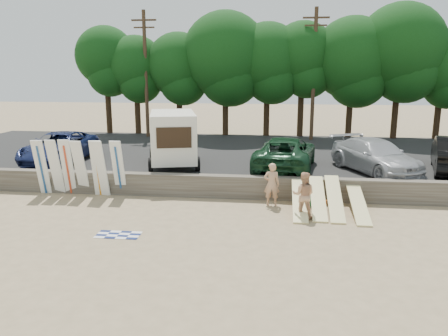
# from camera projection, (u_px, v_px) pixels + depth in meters

# --- Properties ---
(ground) EXTENTS (120.00, 120.00, 0.00)m
(ground) POSITION_uv_depth(u_px,v_px,m) (286.00, 223.00, 16.09)
(ground) COLOR tan
(ground) RESTS_ON ground
(seawall) EXTENTS (44.00, 0.50, 1.00)m
(seawall) POSITION_uv_depth(u_px,v_px,m) (285.00, 188.00, 18.89)
(seawall) COLOR #6B6356
(seawall) RESTS_ON ground
(parking_lot) EXTENTS (44.00, 14.50, 0.70)m
(parking_lot) POSITION_uv_depth(u_px,v_px,m) (283.00, 158.00, 26.19)
(parking_lot) COLOR #282828
(parking_lot) RESTS_ON ground
(treeline) EXTENTS (32.75, 6.44, 9.46)m
(treeline) POSITION_uv_depth(u_px,v_px,m) (304.00, 57.00, 31.53)
(treeline) COLOR #382616
(treeline) RESTS_ON parking_lot
(utility_poles) EXTENTS (25.80, 0.26, 9.00)m
(utility_poles) POSITION_uv_depth(u_px,v_px,m) (314.00, 72.00, 30.18)
(utility_poles) COLOR #473321
(utility_poles) RESTS_ON parking_lot
(box_trailer) EXTENTS (3.29, 4.71, 2.74)m
(box_trailer) POSITION_uv_depth(u_px,v_px,m) (173.00, 136.00, 22.19)
(box_trailer) COLOR white
(box_trailer) RESTS_ON parking_lot
(car_0) EXTENTS (2.80, 5.73, 1.57)m
(car_0) POSITION_uv_depth(u_px,v_px,m) (60.00, 147.00, 23.35)
(car_0) COLOR #16204E
(car_0) RESTS_ON parking_lot
(car_1) EXTENTS (3.38, 6.09, 1.61)m
(car_1) POSITION_uv_depth(u_px,v_px,m) (285.00, 153.00, 21.57)
(car_1) COLOR #13361F
(car_1) RESTS_ON parking_lot
(car_2) EXTENTS (4.27, 5.84, 1.57)m
(car_2) POSITION_uv_depth(u_px,v_px,m) (375.00, 156.00, 20.88)
(car_2) COLOR #B2B2B8
(car_2) RESTS_ON parking_lot
(surfboard_upright_0) EXTENTS (0.58, 0.74, 2.54)m
(surfboard_upright_0) POSITION_uv_depth(u_px,v_px,m) (41.00, 167.00, 19.47)
(surfboard_upright_0) COLOR white
(surfboard_upright_0) RESTS_ON ground
(surfboard_upright_1) EXTENTS (0.53, 0.66, 2.55)m
(surfboard_upright_1) POSITION_uv_depth(u_px,v_px,m) (55.00, 167.00, 19.47)
(surfboard_upright_1) COLOR white
(surfboard_upright_1) RESTS_ON ground
(surfboard_upright_2) EXTENTS (0.54, 0.61, 2.56)m
(surfboard_upright_2) POSITION_uv_depth(u_px,v_px,m) (68.00, 167.00, 19.45)
(surfboard_upright_2) COLOR white
(surfboard_upright_2) RESTS_ON ground
(surfboard_upright_3) EXTENTS (0.53, 0.74, 2.53)m
(surfboard_upright_3) POSITION_uv_depth(u_px,v_px,m) (80.00, 168.00, 19.37)
(surfboard_upright_3) COLOR white
(surfboard_upright_3) RESTS_ON ground
(surfboard_upright_4) EXTENTS (0.57, 0.66, 2.56)m
(surfboard_upright_4) POSITION_uv_depth(u_px,v_px,m) (98.00, 168.00, 19.23)
(surfboard_upright_4) COLOR white
(surfboard_upright_4) RESTS_ON ground
(surfboard_upright_5) EXTENTS (0.56, 0.67, 2.55)m
(surfboard_upright_5) POSITION_uv_depth(u_px,v_px,m) (101.00, 169.00, 19.16)
(surfboard_upright_5) COLOR white
(surfboard_upright_5) RESTS_ON ground
(surfboard_upright_6) EXTENTS (0.50, 0.64, 2.55)m
(surfboard_upright_6) POSITION_uv_depth(u_px,v_px,m) (118.00, 168.00, 19.21)
(surfboard_upright_6) COLOR white
(surfboard_upright_6) RESTS_ON ground
(surfboard_low_0) EXTENTS (0.56, 2.87, 1.00)m
(surfboard_low_0) POSITION_uv_depth(u_px,v_px,m) (300.00, 200.00, 17.20)
(surfboard_low_0) COLOR #F7E99C
(surfboard_low_0) RESTS_ON ground
(surfboard_low_1) EXTENTS (0.56, 2.84, 1.10)m
(surfboard_low_1) POSITION_uv_depth(u_px,v_px,m) (318.00, 198.00, 17.30)
(surfboard_low_1) COLOR #F7E99C
(surfboard_low_1) RESTS_ON ground
(surfboard_low_2) EXTENTS (0.56, 2.81, 1.18)m
(surfboard_low_2) POSITION_uv_depth(u_px,v_px,m) (335.00, 198.00, 17.12)
(surfboard_low_2) COLOR #F7E99C
(surfboard_low_2) RESTS_ON ground
(surfboard_low_3) EXTENTS (0.56, 2.92, 0.81)m
(surfboard_low_3) POSITION_uv_depth(u_px,v_px,m) (358.00, 204.00, 16.94)
(surfboard_low_3) COLOR #F7E99C
(surfboard_low_3) RESTS_ON ground
(beachgoer_a) EXTENTS (0.66, 0.44, 1.80)m
(beachgoer_a) POSITION_uv_depth(u_px,v_px,m) (272.00, 184.00, 18.02)
(beachgoer_a) COLOR tan
(beachgoer_a) RESTS_ON ground
(beachgoer_b) EXTENTS (0.95, 0.78, 1.78)m
(beachgoer_b) POSITION_uv_depth(u_px,v_px,m) (303.00, 195.00, 16.49)
(beachgoer_b) COLOR tan
(beachgoer_b) RESTS_ON ground
(cooler) EXTENTS (0.46, 0.40, 0.32)m
(cooler) POSITION_uv_depth(u_px,v_px,m) (309.00, 202.00, 18.02)
(cooler) COLOR #268D4E
(cooler) RESTS_ON ground
(gear_bag) EXTENTS (0.34, 0.30, 0.22)m
(gear_bag) POSITION_uv_depth(u_px,v_px,m) (324.00, 202.00, 18.20)
(gear_bag) COLOR #C85217
(gear_bag) RESTS_ON ground
(beach_towel) EXTENTS (1.52, 1.52, 0.00)m
(beach_towel) POSITION_uv_depth(u_px,v_px,m) (118.00, 235.00, 14.87)
(beach_towel) COLOR white
(beach_towel) RESTS_ON ground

